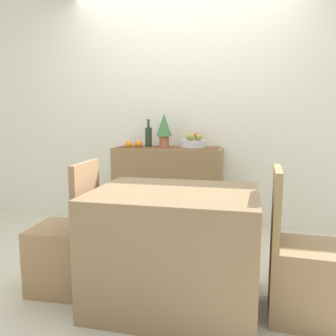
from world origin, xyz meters
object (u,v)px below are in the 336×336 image
object	(u,v)px
dining_table	(174,247)
wine_bottle	(149,137)
chair_by_corner	(302,275)
sideboard_console	(168,189)
potted_plant	(164,128)
fruit_bowl	(193,144)
chair_near_window	(66,252)

from	to	relation	value
dining_table	wine_bottle	bearing A→B (deg)	112.24
chair_by_corner	wine_bottle	bearing A→B (deg)	133.55
sideboard_console	potted_plant	world-z (taller)	potted_plant
fruit_bowl	wine_bottle	world-z (taller)	wine_bottle
wine_bottle	dining_table	xyz separation A→B (m)	(0.59, -1.43, -0.62)
sideboard_console	potted_plant	bearing A→B (deg)	180.00
chair_near_window	dining_table	bearing A→B (deg)	-0.06
fruit_bowl	chair_near_window	xyz separation A→B (m)	(-0.67, -1.43, -0.66)
sideboard_console	wine_bottle	bearing A→B (deg)	180.00
chair_near_window	chair_by_corner	size ratio (longest dim) A/B	1.00
sideboard_console	fruit_bowl	xyz separation A→B (m)	(0.26, 0.00, 0.49)
sideboard_console	fruit_bowl	distance (m)	0.55
fruit_bowl	chair_near_window	bearing A→B (deg)	-114.98
chair_near_window	fruit_bowl	bearing A→B (deg)	65.02
dining_table	chair_by_corner	distance (m)	0.78
sideboard_console	chair_near_window	distance (m)	1.50
dining_table	chair_near_window	bearing A→B (deg)	179.94
fruit_bowl	chair_near_window	distance (m)	1.71
wine_bottle	chair_near_window	size ratio (longest dim) A/B	0.33
dining_table	chair_by_corner	xyz separation A→B (m)	(0.77, 0.00, -0.10)
fruit_bowl	wine_bottle	bearing A→B (deg)	180.00
wine_bottle	potted_plant	size ratio (longest dim) A/B	0.83
wine_bottle	chair_by_corner	distance (m)	2.10
sideboard_console	dining_table	bearing A→B (deg)	-75.40
fruit_bowl	sideboard_console	bearing A→B (deg)	180.00
sideboard_console	chair_by_corner	world-z (taller)	chair_by_corner
dining_table	chair_near_window	size ratio (longest dim) A/B	1.14
sideboard_console	potted_plant	xyz separation A→B (m)	(-0.04, 0.00, 0.65)
fruit_bowl	potted_plant	world-z (taller)	potted_plant
fruit_bowl	chair_by_corner	xyz separation A→B (m)	(0.88, -1.43, -0.66)
potted_plant	dining_table	xyz separation A→B (m)	(0.42, -1.43, -0.72)
chair_near_window	wine_bottle	bearing A→B (deg)	82.47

